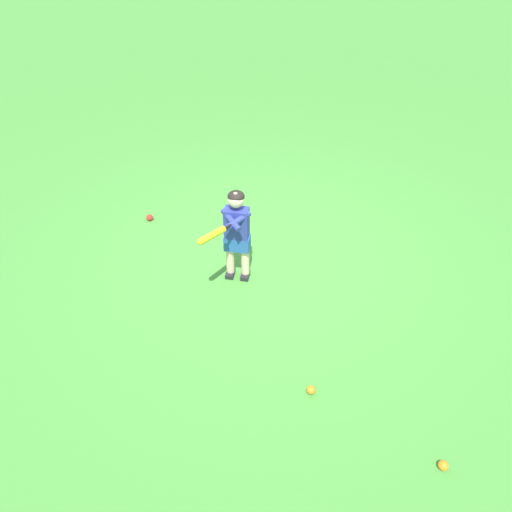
% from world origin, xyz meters
% --- Properties ---
extents(ground_plane, '(40.00, 40.00, 0.00)m').
position_xyz_m(ground_plane, '(0.00, 0.00, 0.00)').
color(ground_plane, '#479338').
extents(child_batter, '(0.77, 0.38, 1.08)m').
position_xyz_m(child_batter, '(0.48, 0.07, 0.65)').
color(child_batter, '#232328').
rests_on(child_batter, ground).
extents(play_ball_far_right, '(0.09, 0.09, 0.09)m').
position_xyz_m(play_ball_far_right, '(0.59, -1.57, 0.04)').
color(play_ball_far_right, red).
rests_on(play_ball_far_right, ground).
extents(play_ball_midfield, '(0.08, 0.08, 0.08)m').
position_xyz_m(play_ball_midfield, '(0.77, 2.81, 0.04)').
color(play_ball_midfield, orange).
rests_on(play_ball_midfield, ground).
extents(play_ball_behind_batter, '(0.08, 0.08, 0.08)m').
position_xyz_m(play_ball_behind_batter, '(1.01, 1.68, 0.04)').
color(play_ball_behind_batter, orange).
rests_on(play_ball_behind_batter, ground).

